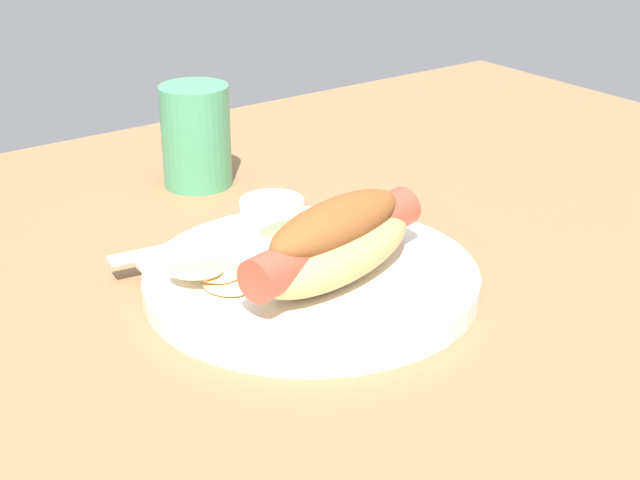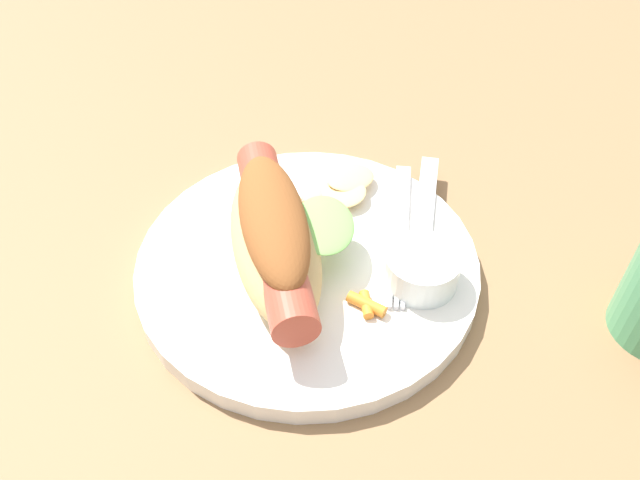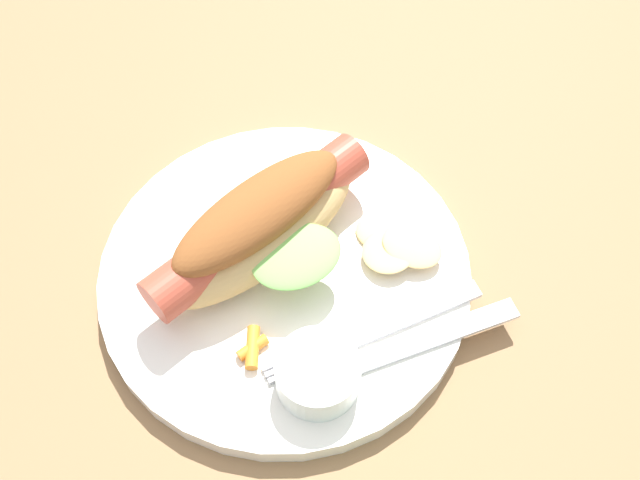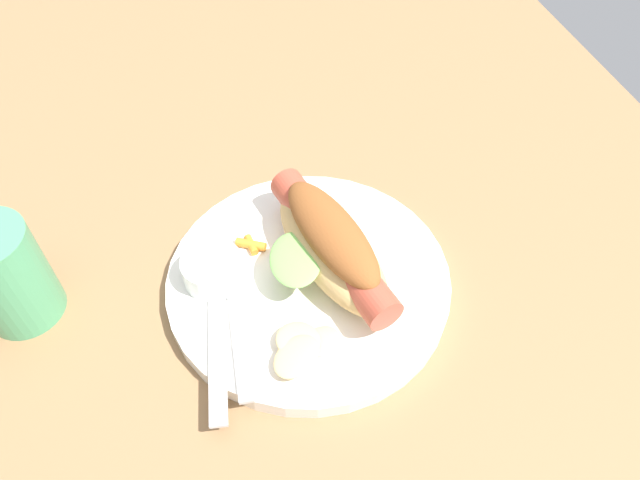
% 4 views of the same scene
% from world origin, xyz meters
% --- Properties ---
extents(ground_plane, '(1.20, 0.90, 0.02)m').
position_xyz_m(ground_plane, '(0.00, 0.00, -0.01)').
color(ground_plane, olive).
extents(plate, '(0.25, 0.25, 0.02)m').
position_xyz_m(plate, '(0.03, -0.00, 0.01)').
color(plate, white).
rests_on(plate, ground_plane).
extents(hot_dog, '(0.18, 0.11, 0.06)m').
position_xyz_m(hot_dog, '(0.02, 0.02, 0.05)').
color(hot_dog, tan).
rests_on(hot_dog, plate).
extents(sauce_ramekin, '(0.05, 0.05, 0.03)m').
position_xyz_m(sauce_ramekin, '(0.01, -0.08, 0.03)').
color(sauce_ramekin, white).
rests_on(sauce_ramekin, plate).
extents(fork, '(0.15, 0.02, 0.00)m').
position_xyz_m(fork, '(0.06, -0.07, 0.02)').
color(fork, silver).
rests_on(fork, plate).
extents(knife, '(0.15, 0.03, 0.00)m').
position_xyz_m(knife, '(0.07, -0.09, 0.02)').
color(knife, silver).
rests_on(knife, plate).
extents(chips_pile, '(0.07, 0.07, 0.01)m').
position_xyz_m(chips_pile, '(0.10, -0.02, 0.02)').
color(chips_pile, '#E9C079').
rests_on(chips_pile, plate).
extents(carrot_garnish, '(0.02, 0.03, 0.01)m').
position_xyz_m(carrot_garnish, '(-0.01, -0.04, 0.02)').
color(carrot_garnish, orange).
rests_on(carrot_garnish, plate).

